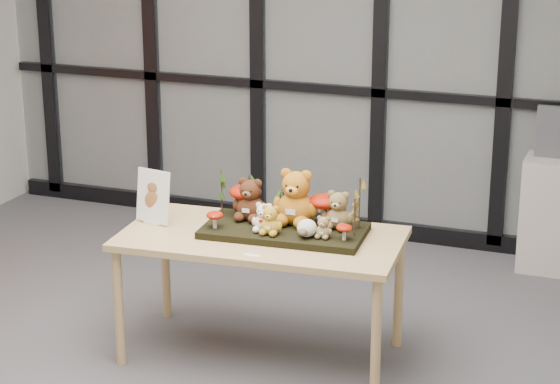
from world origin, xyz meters
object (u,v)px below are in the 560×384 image
at_px(bear_small_yellow, 271,218).
at_px(mushroom_front_left, 215,219).
at_px(bear_brown_medium, 250,197).
at_px(mushroom_front_right, 344,231).
at_px(sign_holder, 153,199).
at_px(mushroom_back_left, 245,199).
at_px(bear_beige_small, 323,226).
at_px(display_table, 261,247).
at_px(diorama_tray, 284,231).
at_px(bear_pooh_yellow, 296,194).
at_px(plush_cream_hedgehog, 307,227).
at_px(bear_white_bow, 264,216).
at_px(bear_tan_back, 338,208).
at_px(mushroom_back_right, 324,208).

height_order(bear_small_yellow, mushroom_front_left, bear_small_yellow).
distance_m(bear_brown_medium, mushroom_front_right, 0.58).
bearing_deg(sign_holder, mushroom_back_left, 32.78).
bearing_deg(bear_beige_small, mushroom_back_left, 156.35).
height_order(display_table, diorama_tray, diorama_tray).
height_order(bear_pooh_yellow, sign_holder, bear_pooh_yellow).
height_order(diorama_tray, plush_cream_hedgehog, plush_cream_hedgehog).
bearing_deg(bear_brown_medium, bear_white_bow, -51.65).
relative_size(mushroom_front_right, sign_holder, 0.31).
bearing_deg(sign_holder, bear_tan_back, 20.64).
bearing_deg(sign_holder, mushroom_back_right, 23.26).
height_order(diorama_tray, bear_tan_back, bear_tan_back).
relative_size(plush_cream_hedgehog, mushroom_back_right, 0.55).
distance_m(display_table, bear_white_bow, 0.19).
height_order(bear_small_yellow, plush_cream_hedgehog, bear_small_yellow).
height_order(display_table, plush_cream_hedgehog, plush_cream_hedgehog).
xyz_separation_m(bear_white_bow, bear_beige_small, (0.32, 0.01, -0.02)).
bearing_deg(bear_small_yellow, bear_brown_medium, 132.03).
height_order(bear_tan_back, mushroom_front_right, bear_tan_back).
xyz_separation_m(display_table, bear_white_bow, (0.03, -0.03, 0.19)).
bearing_deg(bear_brown_medium, diorama_tray, -19.36).
bearing_deg(bear_beige_small, sign_holder, 176.62).
bearing_deg(mushroom_back_right, bear_small_yellow, -132.04).
height_order(bear_small_yellow, bear_white_bow, same).
distance_m(bear_pooh_yellow, bear_white_bow, 0.22).
bearing_deg(mushroom_front_left, display_table, 17.37).
relative_size(bear_brown_medium, mushroom_front_left, 2.54).
bearing_deg(bear_pooh_yellow, bear_tan_back, -2.04).
height_order(bear_tan_back, bear_white_bow, bear_tan_back).
height_order(bear_brown_medium, plush_cream_hedgehog, bear_brown_medium).
relative_size(bear_small_yellow, sign_holder, 0.57).
bearing_deg(bear_tan_back, mushroom_back_left, 174.84).
bearing_deg(diorama_tray, bear_tan_back, 14.71).
height_order(bear_brown_medium, bear_small_yellow, bear_brown_medium).
height_order(plush_cream_hedgehog, sign_holder, sign_holder).
relative_size(bear_brown_medium, bear_small_yellow, 1.48).
distance_m(mushroom_front_right, sign_holder, 1.07).
height_order(bear_pooh_yellow, bear_tan_back, bear_pooh_yellow).
relative_size(diorama_tray, plush_cream_hedgehog, 8.34).
distance_m(diorama_tray, mushroom_front_right, 0.36).
distance_m(bear_pooh_yellow, bear_beige_small, 0.28).
bearing_deg(bear_white_bow, diorama_tray, 45.40).
distance_m(diorama_tray, sign_holder, 0.73).
distance_m(plush_cream_hedgehog, mushroom_front_right, 0.19).
xyz_separation_m(plush_cream_hedgehog, mushroom_back_left, (-0.42, 0.19, 0.05)).
distance_m(diorama_tray, bear_brown_medium, 0.27).
distance_m(display_table, bear_beige_small, 0.38).
relative_size(mushroom_front_left, sign_holder, 0.33).
relative_size(mushroom_back_right, mushroom_front_right, 2.01).
bearing_deg(bear_tan_back, diorama_tray, -165.29).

